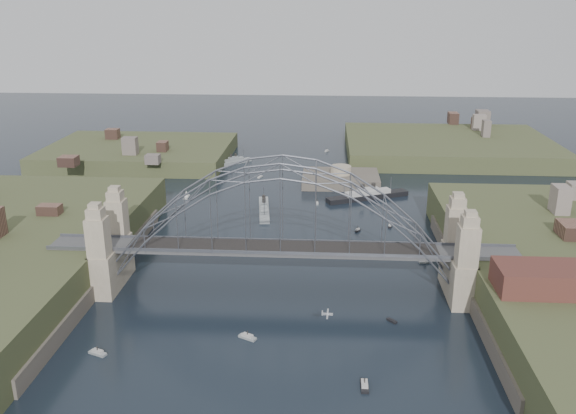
# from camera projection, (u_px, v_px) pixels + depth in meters

# --- Properties ---
(ground) EXTENTS (500.00, 500.00, 0.00)m
(ground) POSITION_uv_depth(u_px,v_px,m) (282.00, 290.00, 111.65)
(ground) COLOR black
(ground) RESTS_ON ground
(bridge) EXTENTS (84.00, 13.80, 24.60)m
(bridge) POSITION_uv_depth(u_px,v_px,m) (282.00, 227.00, 107.74)
(bridge) COLOR #4B4B4D
(bridge) RESTS_ON ground
(headland_nw) EXTENTS (60.00, 45.00, 9.00)m
(headland_nw) POSITION_uv_depth(u_px,v_px,m) (140.00, 158.00, 204.73)
(headland_nw) COLOR #424928
(headland_nw) RESTS_ON ground
(headland_ne) EXTENTS (70.00, 55.00, 9.50)m
(headland_ne) POSITION_uv_depth(u_px,v_px,m) (447.00, 152.00, 212.49)
(headland_ne) COLOR #424928
(headland_ne) RESTS_ON ground
(fort_island) EXTENTS (22.00, 16.00, 9.40)m
(fort_island) POSITION_uv_depth(u_px,v_px,m) (340.00, 185.00, 177.28)
(fort_island) COLOR #534B41
(fort_island) RESTS_ON ground
(wharf_shed) EXTENTS (20.00, 8.00, 4.00)m
(wharf_shed) POSITION_uv_depth(u_px,v_px,m) (563.00, 279.00, 92.56)
(wharf_shed) COLOR #592D26
(wharf_shed) RESTS_ON shore_east
(finger_pier) EXTENTS (4.00, 22.00, 1.40)m
(finger_pier) POSITION_uv_depth(u_px,v_px,m) (553.00, 385.00, 82.57)
(finger_pier) COLOR #4B4B4D
(finger_pier) RESTS_ON ground
(naval_cruiser_near) EXTENTS (4.48, 18.10, 5.38)m
(naval_cruiser_near) POSITION_uv_depth(u_px,v_px,m) (264.00, 209.00, 153.15)
(naval_cruiser_near) COLOR #99A0A2
(naval_cruiser_near) RESTS_ON ground
(naval_cruiser_far) EXTENTS (11.03, 11.23, 4.67)m
(naval_cruiser_far) POSITION_uv_depth(u_px,v_px,m) (233.00, 162.00, 198.86)
(naval_cruiser_far) COLOR #99A0A2
(naval_cruiser_far) RESTS_ON ground
(ocean_liner) EXTENTS (22.59, 12.77, 5.75)m
(ocean_liner) POSITION_uv_depth(u_px,v_px,m) (368.00, 196.00, 163.34)
(ocean_liner) COLOR black
(ocean_liner) RESTS_ON ground
(aeroplane) EXTENTS (1.60, 3.02, 0.44)m
(aeroplane) POSITION_uv_depth(u_px,v_px,m) (326.00, 314.00, 86.24)
(aeroplane) COLOR #B0B3B8
(small_boat_a) EXTENTS (2.89, 2.00, 2.38)m
(small_boat_a) POSITION_uv_depth(u_px,v_px,m) (227.00, 244.00, 130.97)
(small_boat_a) COLOR #BAB9B5
(small_boat_a) RESTS_ON ground
(small_boat_b) EXTENTS (1.41, 1.63, 1.43)m
(small_boat_b) POSITION_uv_depth(u_px,v_px,m) (358.00, 230.00, 140.10)
(small_boat_b) COLOR #BAB9B5
(small_boat_b) RESTS_ON ground
(small_boat_c) EXTENTS (3.07, 2.27, 1.43)m
(small_boat_c) POSITION_uv_depth(u_px,v_px,m) (247.00, 337.00, 95.24)
(small_boat_c) COLOR #BAB9B5
(small_boat_c) RESTS_ON ground
(small_boat_d) EXTENTS (1.25, 2.31, 1.43)m
(small_boat_d) POSITION_uv_depth(u_px,v_px,m) (390.00, 226.00, 142.94)
(small_boat_d) COLOR #BAB9B5
(small_boat_d) RESTS_ON ground
(small_boat_e) EXTENTS (1.23, 3.59, 2.38)m
(small_boat_e) POSITION_uv_depth(u_px,v_px,m) (186.00, 195.00, 164.38)
(small_boat_e) COLOR #BAB9B5
(small_boat_e) RESTS_ON ground
(small_boat_f) EXTENTS (0.75, 1.74, 1.43)m
(small_boat_f) POSITION_uv_depth(u_px,v_px,m) (317.00, 203.00, 159.07)
(small_boat_f) COLOR #BAB9B5
(small_boat_f) RESTS_ON ground
(small_boat_g) EXTENTS (1.05, 3.18, 1.43)m
(small_boat_g) POSITION_uv_depth(u_px,v_px,m) (364.00, 385.00, 83.13)
(small_boat_g) COLOR #BAB9B5
(small_boat_g) RESTS_ON ground
(small_boat_h) EXTENTS (1.44, 2.41, 0.45)m
(small_boat_h) POSITION_uv_depth(u_px,v_px,m) (260.00, 177.00, 183.70)
(small_boat_h) COLOR #BAB9B5
(small_boat_h) RESTS_ON ground
(small_boat_i) EXTENTS (2.75, 1.32, 2.38)m
(small_boat_i) POSITION_uv_depth(u_px,v_px,m) (425.00, 259.00, 122.93)
(small_boat_i) COLOR #BAB9B5
(small_boat_i) RESTS_ON ground
(small_boat_j) EXTENTS (3.02, 1.97, 1.43)m
(small_boat_j) POSITION_uv_depth(u_px,v_px,m) (98.00, 353.00, 90.92)
(small_boat_j) COLOR #BAB9B5
(small_boat_j) RESTS_ON ground
(small_boat_k) EXTENTS (1.56, 2.00, 1.43)m
(small_boat_k) POSITION_uv_depth(u_px,v_px,m) (327.00, 151.00, 215.69)
(small_boat_k) COLOR #BAB9B5
(small_boat_k) RESTS_ON ground
(small_boat_l) EXTENTS (2.99, 1.28, 2.38)m
(small_boat_l) POSITION_uv_depth(u_px,v_px,m) (116.00, 230.00, 138.92)
(small_boat_l) COLOR #BAB9B5
(small_boat_l) RESTS_ON ground
(small_boat_m) EXTENTS (1.70, 1.82, 0.45)m
(small_boat_m) POSITION_uv_depth(u_px,v_px,m) (392.00, 321.00, 100.27)
(small_boat_m) COLOR #BAB9B5
(small_boat_m) RESTS_ON ground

